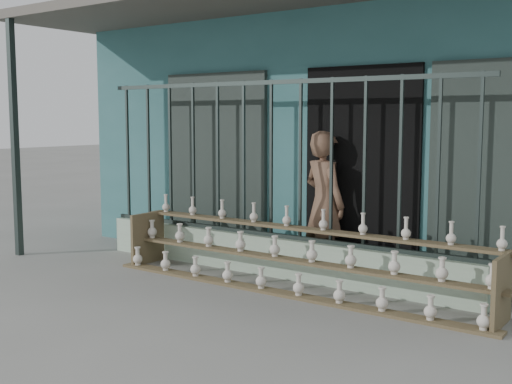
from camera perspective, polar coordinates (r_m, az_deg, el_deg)
The scene contains 6 objects.
ground at distance 6.56m, azimuth -5.15°, elevation -9.55°, with size 60.00×60.00×0.00m, color slate.
workshop_building at distance 9.90m, azimuth 10.99°, elevation 5.33°, with size 7.40×6.60×3.21m.
parapet_wall at distance 7.50m, azimuth 1.34°, elevation -5.67°, with size 5.00×0.20×0.45m, color #AECBAE.
security_fence at distance 7.35m, azimuth 1.36°, elevation 2.92°, with size 5.00×0.04×1.80m.
shelf_rack at distance 6.84m, azimuth 3.22°, elevation -5.76°, with size 4.50×0.68×0.85m.
elderly_woman at distance 7.39m, azimuth 6.09°, elevation -1.08°, with size 0.61×0.40×1.67m, color brown.
Camera 1 is at (4.11, -4.77, 1.82)m, focal length 45.00 mm.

